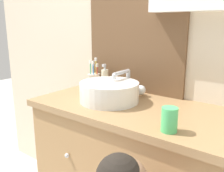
{
  "coord_description": "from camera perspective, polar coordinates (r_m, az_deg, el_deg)",
  "views": [
    {
      "loc": [
        0.64,
        -0.73,
        1.31
      ],
      "look_at": [
        -0.11,
        0.28,
        1.0
      ],
      "focal_mm": 40.0,
      "sensor_mm": 36.0,
      "label": 1
    }
  ],
  "objects": [
    {
      "name": "soap_dispenser",
      "position": [
        1.62,
        -1.64,
        1.64
      ],
      "size": [
        0.05,
        0.05,
        0.16
      ],
      "color": "beige",
      "rests_on": "vanity_counter"
    },
    {
      "name": "drinking_cup",
      "position": [
        1.01,
        12.98,
        -7.49
      ],
      "size": [
        0.06,
        0.06,
        0.1
      ],
      "primitive_type": "cylinder",
      "color": "#4CC670",
      "rests_on": "vanity_counter"
    },
    {
      "name": "wall_back",
      "position": [
        1.49,
        12.2,
        13.32
      ],
      "size": [
        3.2,
        0.18,
        2.5
      ],
      "color": "beige",
      "rests_on": "ground_plane"
    },
    {
      "name": "sink_basin",
      "position": [
        1.36,
        -0.45,
        -1.22
      ],
      "size": [
        0.32,
        0.38,
        0.15
      ],
      "color": "white",
      "rests_on": "vanity_counter"
    },
    {
      "name": "toothbrush_holder",
      "position": [
        1.68,
        -4.1,
        1.47
      ],
      "size": [
        0.09,
        0.09,
        0.2
      ],
      "color": "beige",
      "rests_on": "vanity_counter"
    }
  ]
}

